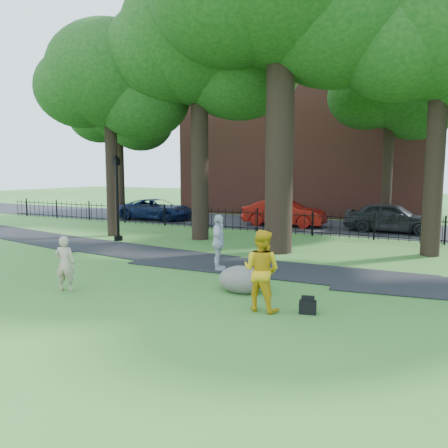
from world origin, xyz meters
The scene contains 16 objects.
ground centered at (0.00, 0.00, 0.00)m, with size 120.00×120.00×0.00m, color #2C6322.
footpath centered at (1.00, 3.90, 0.00)m, with size 36.00×2.60×0.03m, color black.
street centered at (0.00, 16.00, 0.00)m, with size 80.00×7.00×0.02m, color black.
iron_fence centered at (0.00, 12.00, 0.60)m, with size 44.00×0.04×1.20m.
brick_building centered at (-4.00, 24.00, 6.00)m, with size 18.00×8.00×12.00m, color brown.
tree_row centered at (0.52, 8.40, 8.15)m, with size 26.82×7.96×12.42m.
woman centered at (-3.20, -1.07, 0.76)m, with size 0.55×0.36×1.52m, color tan.
man centered at (2.20, -0.18, 0.96)m, with size 0.93×0.72×1.91m, color gold.
pedestrian centered at (-0.61, 3.00, 0.93)m, with size 1.09×0.45×1.86m, color silver.
boulder centered at (1.13, 1.05, 0.38)m, with size 1.31×0.98×0.76m, color #5C564C.
lamppost centered at (-7.72, 6.36, 1.96)m, with size 0.40×0.40×4.00m.
backpack centered at (3.26, 0.06, 0.15)m, with size 0.40×0.25×0.30m, color black.
red_bag centered at (1.14, 1.36, 0.12)m, with size 0.36×0.23×0.25m, color maroon.
red_sedan centered at (-2.55, 15.03, 0.79)m, with size 1.68×4.82×1.59m, color maroon.
navy_van centered at (-11.26, 14.38, 0.70)m, with size 2.32×5.04×1.40m, color #0C183C.
grey_car centered at (3.41, 15.04, 0.81)m, with size 1.91×4.74×1.61m, color black.
Camera 1 is at (5.96, -9.49, 3.27)m, focal length 35.00 mm.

